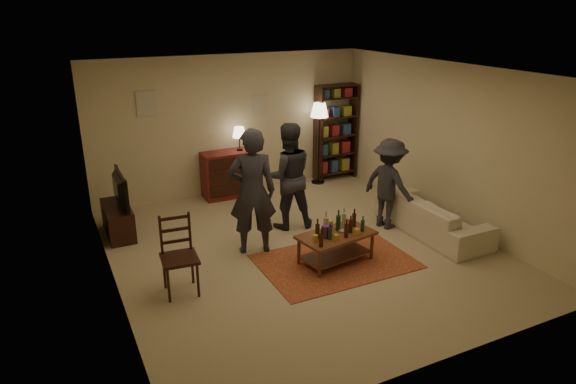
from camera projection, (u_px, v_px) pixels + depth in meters
floor at (302, 249)px, 7.94m from camera, size 6.00×6.00×0.00m
room_shell at (198, 104)px, 9.56m from camera, size 6.00×6.00×6.00m
rug at (335, 261)px, 7.55m from camera, size 2.20×1.50×0.01m
coffee_table at (336, 237)px, 7.41m from camera, size 1.18×0.77×0.79m
dining_chair at (178, 252)px, 6.62m from camera, size 0.50×0.50×1.06m
tv_stand at (117, 213)px, 8.32m from camera, size 0.40×1.00×1.06m
dresser at (229, 173)px, 9.99m from camera, size 1.00×0.50×1.36m
bookshelf at (336, 131)px, 10.86m from camera, size 0.90×0.34×2.02m
floor_lamp at (319, 116)px, 10.41m from camera, size 0.36×0.36×1.69m
sofa at (432, 216)px, 8.41m from camera, size 0.81×2.08×0.61m
person_left at (252, 192)px, 7.56m from camera, size 0.81×0.66×1.93m
person_right at (288, 176)px, 8.46m from camera, size 0.99×0.85×1.80m
person_by_sofa at (389, 184)px, 8.50m from camera, size 0.80×1.10×1.53m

